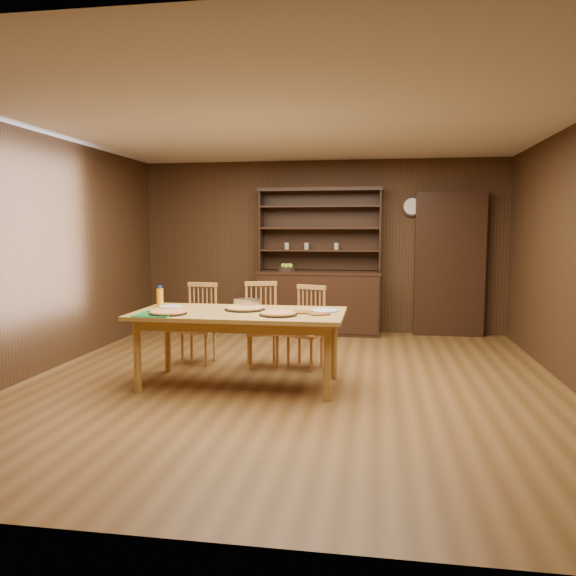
% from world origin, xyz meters
% --- Properties ---
extents(floor, '(6.00, 6.00, 0.00)m').
position_xyz_m(floor, '(0.00, 0.00, 0.00)').
color(floor, brown).
rests_on(floor, ground).
extents(room_shell, '(6.00, 6.00, 6.00)m').
position_xyz_m(room_shell, '(0.00, 0.00, 1.58)').
color(room_shell, beige).
rests_on(room_shell, floor).
extents(china_hutch, '(1.84, 0.52, 2.17)m').
position_xyz_m(china_hutch, '(-0.00, 2.75, 0.60)').
color(china_hutch, black).
rests_on(china_hutch, floor).
extents(doorway, '(1.00, 0.18, 2.10)m').
position_xyz_m(doorway, '(1.90, 2.90, 1.05)').
color(doorway, black).
rests_on(doorway, floor).
extents(wall_clock, '(0.30, 0.05, 0.30)m').
position_xyz_m(wall_clock, '(1.35, 2.96, 1.90)').
color(wall_clock, black).
rests_on(wall_clock, room_shell).
extents(dining_table, '(2.08, 1.04, 0.75)m').
position_xyz_m(dining_table, '(-0.49, -0.19, 0.68)').
color(dining_table, '#A97E3A').
rests_on(dining_table, floor).
extents(chair_left, '(0.41, 0.39, 0.94)m').
position_xyz_m(chair_left, '(-1.20, 0.72, 0.49)').
color(chair_left, '#C58743').
rests_on(chair_left, floor).
extents(chair_center, '(0.49, 0.48, 0.96)m').
position_xyz_m(chair_center, '(-0.45, 0.68, 0.51)').
color(chair_center, '#C58743').
rests_on(chair_center, floor).
extents(chair_right, '(0.48, 0.47, 0.93)m').
position_xyz_m(chair_right, '(0.09, 0.69, 0.49)').
color(chair_right, '#C58743').
rests_on(chair_right, floor).
extents(pizza_left, '(0.37, 0.37, 0.04)m').
position_xyz_m(pizza_left, '(-1.13, -0.48, 0.77)').
color(pizza_left, black).
rests_on(pizza_left, dining_table).
extents(pizza_right, '(0.36, 0.36, 0.04)m').
position_xyz_m(pizza_right, '(-0.07, -0.38, 0.77)').
color(pizza_right, black).
rests_on(pizza_right, dining_table).
extents(pizza_center, '(0.42, 0.42, 0.04)m').
position_xyz_m(pizza_center, '(-0.46, -0.08, 0.77)').
color(pizza_center, black).
rests_on(pizza_center, dining_table).
extents(cooling_rack, '(0.42, 0.42, 0.02)m').
position_xyz_m(cooling_rack, '(-1.23, -0.52, 0.76)').
color(cooling_rack, '#0CA357').
rests_on(cooling_rack, dining_table).
extents(plate_left, '(0.25, 0.25, 0.02)m').
position_xyz_m(plate_left, '(-1.28, -0.02, 0.76)').
color(plate_left, white).
rests_on(plate_left, dining_table).
extents(plate_right, '(0.29, 0.29, 0.02)m').
position_xyz_m(plate_right, '(0.34, -0.05, 0.76)').
color(plate_right, white).
rests_on(plate_right, dining_table).
extents(foil_dish, '(0.27, 0.23, 0.09)m').
position_xyz_m(foil_dish, '(-0.49, 0.12, 0.79)').
color(foil_dish, white).
rests_on(foil_dish, dining_table).
extents(juice_bottle, '(0.07, 0.07, 0.22)m').
position_xyz_m(juice_bottle, '(-1.42, 0.05, 0.85)').
color(juice_bottle, '#FF9C0D').
rests_on(juice_bottle, dining_table).
extents(pot_holder_a, '(0.26, 0.26, 0.01)m').
position_xyz_m(pot_holder_a, '(0.30, -0.26, 0.76)').
color(pot_holder_a, '#AC1413').
rests_on(pot_holder_a, dining_table).
extents(pot_holder_b, '(0.21, 0.21, 0.02)m').
position_xyz_m(pot_holder_b, '(0.12, -0.18, 0.76)').
color(pot_holder_b, '#AC1413').
rests_on(pot_holder_b, dining_table).
extents(fruit_bowl, '(0.31, 0.31, 0.12)m').
position_xyz_m(fruit_bowl, '(-0.48, 2.69, 0.98)').
color(fruit_bowl, black).
rests_on(fruit_bowl, china_hutch).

